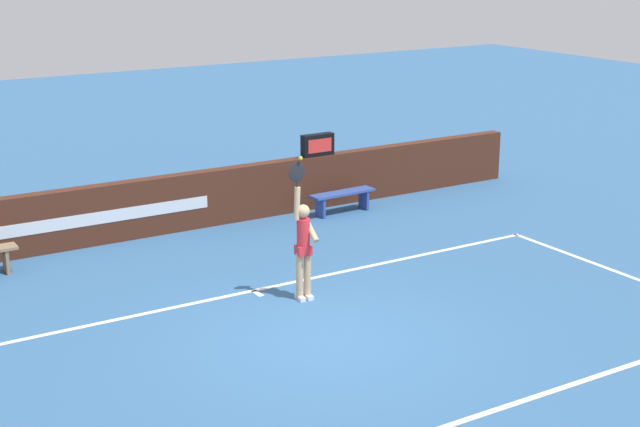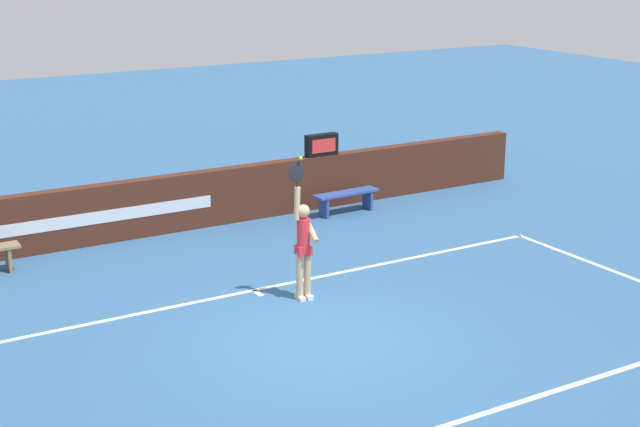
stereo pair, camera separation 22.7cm
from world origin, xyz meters
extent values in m
plane|color=#335F8E|center=(0.00, 0.00, 0.00)|extent=(60.00, 60.00, 0.00)
cube|color=white|center=(0.00, 2.32, 0.00)|extent=(12.02, 0.10, 0.00)
cube|color=white|center=(0.00, -3.04, 0.00)|extent=(12.02, 0.10, 0.00)
cube|color=white|center=(6.01, -0.36, 0.00)|extent=(0.10, 5.47, 0.00)
cube|color=white|center=(0.00, 2.17, 0.00)|extent=(0.10, 0.30, 0.00)
cube|color=#482317|center=(0.00, 6.21, 0.59)|extent=(17.74, 0.29, 1.17)
cube|color=silver|center=(-1.49, 6.06, 0.56)|extent=(4.78, 0.01, 0.24)
cube|color=black|center=(3.66, 6.21, 1.41)|extent=(0.75, 0.20, 0.48)
cube|color=red|center=(3.66, 6.11, 1.41)|extent=(0.59, 0.01, 0.30)
cylinder|color=tan|center=(0.61, 1.55, 0.41)|extent=(0.12, 0.12, 0.81)
cylinder|color=tan|center=(0.47, 1.56, 0.41)|extent=(0.12, 0.12, 0.81)
cube|color=white|center=(0.61, 1.53, 0.04)|extent=(0.12, 0.25, 0.07)
cube|color=white|center=(0.46, 1.54, 0.04)|extent=(0.12, 0.25, 0.07)
cylinder|color=red|center=(0.54, 1.56, 1.10)|extent=(0.22, 0.22, 0.58)
cube|color=red|center=(0.54, 1.56, 0.85)|extent=(0.26, 0.22, 0.16)
sphere|color=tan|center=(0.54, 1.56, 1.52)|extent=(0.22, 0.22, 0.22)
cylinder|color=tan|center=(0.43, 1.57, 1.66)|extent=(0.12, 0.10, 0.55)
cylinder|color=tan|center=(0.64, 1.49, 1.20)|extent=(0.13, 0.47, 0.35)
ellipsoid|color=black|center=(0.43, 1.57, 2.18)|extent=(0.30, 0.06, 0.35)
cylinder|color=black|center=(0.43, 1.57, 1.99)|extent=(0.03, 0.03, 0.18)
sphere|color=#CDE12F|center=(0.48, 1.53, 2.41)|extent=(0.06, 0.06, 0.06)
cube|color=#304B96|center=(3.86, 5.50, 0.45)|extent=(1.54, 0.42, 0.05)
cube|color=#304B96|center=(3.28, 5.48, 0.23)|extent=(0.07, 0.32, 0.45)
cube|color=#304B96|center=(4.44, 5.53, 0.23)|extent=(0.07, 0.32, 0.45)
cube|color=#8E6F50|center=(-3.34, 5.45, 0.24)|extent=(0.07, 0.32, 0.48)
camera|label=1|loc=(-6.90, -11.06, 5.74)|focal=52.92mm
camera|label=2|loc=(-6.71, -11.17, 5.74)|focal=52.92mm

